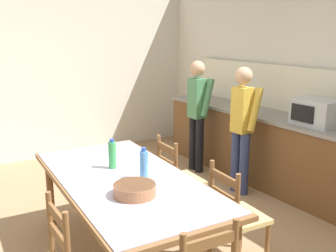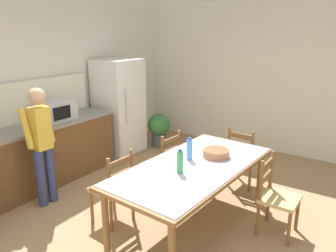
# 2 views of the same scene
# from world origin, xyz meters

# --- Properties ---
(ground_plane) EXTENTS (8.32, 8.32, 0.00)m
(ground_plane) POSITION_xyz_m (0.00, 0.00, 0.00)
(ground_plane) COLOR #9E7A56
(wall_back) EXTENTS (6.52, 0.12, 2.90)m
(wall_back) POSITION_xyz_m (0.00, 2.66, 1.45)
(wall_back) COLOR silver
(wall_back) RESTS_ON ground
(wall_right) EXTENTS (0.12, 5.20, 2.90)m
(wall_right) POSITION_xyz_m (3.26, 0.00, 1.45)
(wall_right) COLOR silver
(wall_right) RESTS_ON ground
(kitchen_counter) EXTENTS (3.43, 0.66, 0.93)m
(kitchen_counter) POSITION_xyz_m (-0.65, 2.23, 0.47)
(kitchen_counter) COLOR brown
(kitchen_counter) RESTS_ON ground
(refrigerator) EXTENTS (0.76, 0.73, 1.75)m
(refrigerator) POSITION_xyz_m (1.54, 2.19, 0.87)
(refrigerator) COLOR white
(refrigerator) RESTS_ON ground
(microwave) EXTENTS (0.50, 0.39, 0.30)m
(microwave) POSITION_xyz_m (0.18, 2.21, 1.08)
(microwave) COLOR #B2B7BC
(microwave) RESTS_ON kitchen_counter
(dining_table) EXTENTS (2.19, 1.15, 0.79)m
(dining_table) POSITION_xyz_m (0.14, -0.20, 0.71)
(dining_table) COLOR brown
(dining_table) RESTS_ON ground
(bottle_near_centre) EXTENTS (0.07, 0.07, 0.27)m
(bottle_near_centre) POSITION_xyz_m (-0.13, -0.19, 0.91)
(bottle_near_centre) COLOR green
(bottle_near_centre) RESTS_ON dining_table
(bottle_off_centre) EXTENTS (0.07, 0.07, 0.27)m
(bottle_off_centre) POSITION_xyz_m (0.25, -0.08, 0.91)
(bottle_off_centre) COLOR #4C8ED6
(bottle_off_centre) RESTS_ON dining_table
(serving_bowl) EXTENTS (0.32, 0.32, 0.09)m
(serving_bowl) POSITION_xyz_m (0.51, -0.30, 0.84)
(serving_bowl) COLOR #9E6642
(serving_bowl) RESTS_ON dining_table
(chair_side_far_left) EXTENTS (0.44, 0.42, 0.91)m
(chair_side_far_left) POSITION_xyz_m (-0.30, 0.63, 0.44)
(chair_side_far_left) COLOR brown
(chair_side_far_left) RESTS_ON ground
(chair_side_near_right) EXTENTS (0.42, 0.40, 0.91)m
(chair_side_near_right) POSITION_xyz_m (0.57, -1.04, 0.44)
(chair_side_near_right) COLOR brown
(chair_side_near_right) RESTS_ON ground
(chair_side_far_right) EXTENTS (0.45, 0.44, 0.91)m
(chair_side_far_right) POSITION_xyz_m (0.66, 0.58, 0.44)
(chair_side_far_right) COLOR brown
(chair_side_far_right) RESTS_ON ground
(chair_head_end) EXTENTS (0.43, 0.45, 0.91)m
(chair_head_end) POSITION_xyz_m (1.50, -0.28, 0.44)
(chair_head_end) COLOR brown
(chair_head_end) RESTS_ON ground
(person_at_counter) EXTENTS (0.39, 0.27, 1.57)m
(person_at_counter) POSITION_xyz_m (-0.48, 1.69, 0.88)
(person_at_counter) COLOR navy
(person_at_counter) RESTS_ON ground
(potted_plant) EXTENTS (0.44, 0.44, 0.67)m
(potted_plant) POSITION_xyz_m (2.20, 1.76, 0.39)
(potted_plant) COLOR #4C4C51
(potted_plant) RESTS_ON ground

